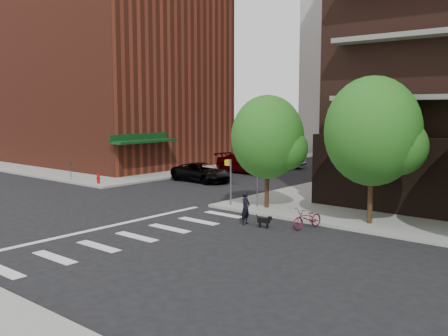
{
  "coord_description": "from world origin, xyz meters",
  "views": [
    {
      "loc": [
        19.69,
        -13.91,
        5.62
      ],
      "look_at": [
        3.0,
        6.0,
        2.5
      ],
      "focal_mm": 40.0,
      "sensor_mm": 36.0,
      "label": 1
    }
  ],
  "objects_px": {
    "fire_hydrant": "(98,178)",
    "parked_car_black": "(202,172)",
    "parked_car_maroon": "(246,163)",
    "parked_car_silver": "(281,159)",
    "scooter": "(307,218)",
    "dog_walker": "(246,208)"
  },
  "relations": [
    {
      "from": "fire_hydrant",
      "to": "parked_car_black",
      "type": "bearing_deg",
      "value": 54.73
    },
    {
      "from": "parked_car_silver",
      "to": "dog_walker",
      "type": "height_order",
      "value": "dog_walker"
    },
    {
      "from": "parked_car_black",
      "to": "scooter",
      "type": "height_order",
      "value": "parked_car_black"
    },
    {
      "from": "scooter",
      "to": "dog_walker",
      "type": "bearing_deg",
      "value": -146.45
    },
    {
      "from": "parked_car_maroon",
      "to": "dog_walker",
      "type": "relative_size",
      "value": 3.59
    },
    {
      "from": "dog_walker",
      "to": "parked_car_maroon",
      "type": "bearing_deg",
      "value": 31.53
    },
    {
      "from": "parked_car_maroon",
      "to": "parked_car_silver",
      "type": "bearing_deg",
      "value": 2.45
    },
    {
      "from": "parked_car_black",
      "to": "scooter",
      "type": "bearing_deg",
      "value": -116.91
    },
    {
      "from": "fire_hydrant",
      "to": "scooter",
      "type": "distance_m",
      "value": 18.56
    },
    {
      "from": "fire_hydrant",
      "to": "dog_walker",
      "type": "bearing_deg",
      "value": -10.21
    },
    {
      "from": "parked_car_black",
      "to": "parked_car_maroon",
      "type": "height_order",
      "value": "parked_car_maroon"
    },
    {
      "from": "parked_car_maroon",
      "to": "dog_walker",
      "type": "distance_m",
      "value": 19.44
    },
    {
      "from": "parked_car_maroon",
      "to": "parked_car_silver",
      "type": "relative_size",
      "value": 1.19
    },
    {
      "from": "fire_hydrant",
      "to": "scooter",
      "type": "height_order",
      "value": "scooter"
    },
    {
      "from": "parked_car_maroon",
      "to": "scooter",
      "type": "distance_m",
      "value": 20.39
    },
    {
      "from": "parked_car_silver",
      "to": "dog_walker",
      "type": "distance_m",
      "value": 24.16
    },
    {
      "from": "fire_hydrant",
      "to": "dog_walker",
      "type": "xyz_separation_m",
      "value": [
        15.74,
        -2.83,
        0.25
      ]
    },
    {
      "from": "parked_car_black",
      "to": "parked_car_silver",
      "type": "relative_size",
      "value": 1.06
    },
    {
      "from": "fire_hydrant",
      "to": "dog_walker",
      "type": "distance_m",
      "value": 15.99
    },
    {
      "from": "fire_hydrant",
      "to": "parked_car_silver",
      "type": "distance_m",
      "value": 18.63
    },
    {
      "from": "parked_car_maroon",
      "to": "parked_car_silver",
      "type": "height_order",
      "value": "parked_car_maroon"
    },
    {
      "from": "dog_walker",
      "to": "fire_hydrant",
      "type": "bearing_deg",
      "value": 73.92
    }
  ]
}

